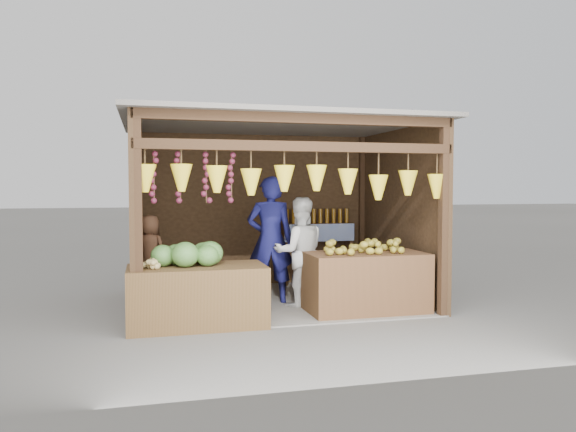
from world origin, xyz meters
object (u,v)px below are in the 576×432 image
object	(u,v)px
woman_standing	(300,252)
man_standing	(270,240)
counter_left	(197,296)
counter_right	(366,283)
vendor_seated	(150,252)

from	to	relation	value
woman_standing	man_standing	bearing A→B (deg)	-38.27
counter_left	counter_right	xyz separation A→B (m)	(2.29, 0.19, 0.04)
man_standing	vendor_seated	size ratio (longest dim) A/B	1.78
counter_left	woman_standing	xyz separation A→B (m)	(1.52, 0.78, 0.41)
counter_right	man_standing	xyz separation A→B (m)	(-1.13, 0.90, 0.52)
counter_left	vendor_seated	size ratio (longest dim) A/B	1.60
woman_standing	vendor_seated	size ratio (longest dim) A/B	1.49
man_standing	vendor_seated	bearing A→B (deg)	4.82
counter_right	woman_standing	distance (m)	1.04
man_standing	woman_standing	distance (m)	0.50
counter_right	man_standing	size ratio (longest dim) A/B	0.86
counter_left	vendor_seated	distance (m)	1.42
woman_standing	vendor_seated	world-z (taller)	woman_standing
counter_left	man_standing	xyz separation A→B (m)	(1.16, 1.08, 0.56)
counter_left	vendor_seated	bearing A→B (deg)	113.99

